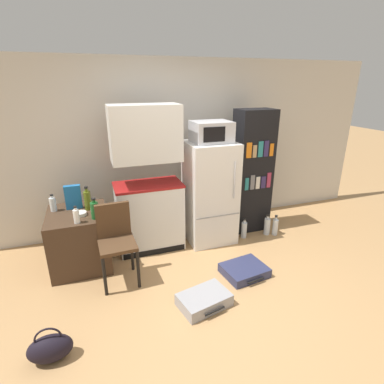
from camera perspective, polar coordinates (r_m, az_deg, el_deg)
ground_plane at (r=3.44m, az=6.28°, el=-19.54°), size 24.00×24.00×0.00m
wall_back at (r=4.67m, az=-1.46°, el=8.76°), size 6.40×0.10×2.53m
side_table at (r=4.03m, az=-20.59°, el=-8.34°), size 0.69×0.77×0.71m
kitchen_hutch at (r=3.99m, az=-8.38°, el=1.18°), size 0.89×0.50×1.94m
refrigerator at (r=4.24m, az=3.44°, el=-0.15°), size 0.66×0.63×1.44m
microwave at (r=4.02m, az=3.70°, el=11.37°), size 0.50×0.42×0.27m
bookshelf at (r=4.59m, az=11.36°, el=3.75°), size 0.54×0.37×1.84m
bottle_olive_oil at (r=3.88m, az=-19.27°, el=-1.43°), size 0.08×0.08×0.30m
bottle_milk_white at (r=3.57m, az=-21.17°, el=-4.28°), size 0.07×0.07×0.20m
bottle_green_tall at (r=3.61m, az=-18.06°, el=-3.26°), size 0.09×0.09×0.25m
bottle_clear_short at (r=4.01m, az=-24.96°, el=-2.08°), size 0.07×0.07×0.22m
bowl at (r=3.78m, az=-20.51°, el=-3.90°), size 0.15×0.15×0.04m
cereal_box at (r=3.97m, az=-21.70°, el=-0.90°), size 0.19×0.07×0.30m
chair at (r=3.53m, az=-14.35°, el=-8.09°), size 0.42×0.42×0.92m
suitcase_large_flat at (r=3.31m, az=2.33°, el=-19.84°), size 0.58×0.45×0.13m
suitcase_small_flat at (r=3.79m, az=9.94°, el=-14.48°), size 0.55×0.48×0.11m
handbag at (r=3.03m, az=-25.41°, el=-25.28°), size 0.36×0.20×0.33m
water_bottle_front at (r=4.55m, az=9.87°, el=-7.04°), size 0.08×0.08×0.31m
water_bottle_middle at (r=4.73m, az=15.57°, el=-6.37°), size 0.08×0.08×0.32m
water_bottle_back at (r=4.71m, az=14.11°, el=-6.26°), size 0.09×0.09×0.33m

